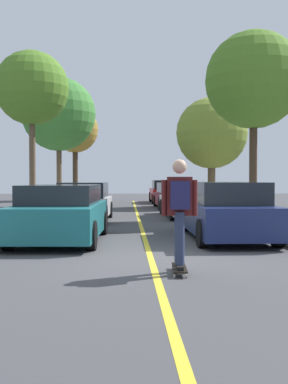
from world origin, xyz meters
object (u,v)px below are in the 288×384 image
Objects in this scene: parked_car_left_near at (84,202)px; street_tree_right_near at (212,133)px; street_tree_left_near at (59,114)px; skateboarder at (180,206)px; parked_car_left_nearest at (62,213)px; parked_car_right_near at (189,201)px; parked_car_right_farthest at (166,192)px; skateboard at (179,268)px; parked_car_right_nearest at (225,211)px; street_tree_left_nearest at (32,89)px; street_tree_right_nearest at (254,80)px; street_tree_left_far at (75,130)px; parked_car_right_far at (175,196)px.

parked_car_left_near is 0.69× the size of street_tree_right_near.
street_tree_left_near reaches higher than skateboarder.
parked_car_right_near is (4.12, 7.12, -0.03)m from parked_car_left_nearest.
parked_car_left_nearest is 2.47× the size of skateboarder.
parked_car_right_farthest is (4.12, 18.47, 0.02)m from parked_car_left_nearest.
skateboarder is (-0.00, -0.03, 1.00)m from skateboard.
parked_car_right_nearest reaches higher than parked_car_left_nearest.
skateboarder reaches higher than parked_car_left_near.
skateboarder is (4.59, -11.06, -4.01)m from street_tree_left_nearest.
street_tree_left_near is 1.03× the size of street_tree_right_nearest.
parked_car_right_nearest is 6.70m from parked_car_right_near.
parked_car_right_near is at bearing 81.42° from skateboarder.
parked_car_left_nearest is 8.23m from parked_car_right_near.
street_tree_right_nearest is at bearing -10.80° from street_tree_left_nearest.
parked_car_right_near reaches higher than skateboard.
street_tree_left_far is at bearing 97.36° from parked_car_left_near.
parked_car_left_near is at bearing 89.98° from parked_car_left_nearest.
street_tree_left_nearest is at bearing -90.00° from street_tree_left_near.
street_tree_left_near is (-2.14, 14.31, 4.41)m from parked_car_left_nearest.
parked_car_right_far is 0.75× the size of street_tree_right_near.
street_tree_right_nearest is 3.92× the size of skateboarder.
street_tree_right_nearest is at bearing 67.11° from parked_car_right_nearest.
street_tree_left_far reaches higher than parked_car_left_nearest.
parked_car_left_near is 4.34m from parked_car_right_near.
parked_car_right_far is at bearing 72.18° from parked_car_left_nearest.
street_tree_left_nearest is 0.92× the size of street_tree_left_near.
skateboarder is (-3.81, -9.46, -4.06)m from street_tree_right_nearest.
street_tree_left_far is at bearing 134.65° from street_tree_right_near.
parked_car_right_nearest is at bearing -46.82° from street_tree_left_nearest.
parked_car_right_farthest is at bearing 72.08° from parked_car_left_near.
parked_car_right_farthest is 0.76× the size of street_tree_right_near.
parked_car_right_farthest is 0.65× the size of street_tree_right_nearest.
street_tree_left_near is at bearing 104.09° from skateboarder.
parked_car_right_farthest is at bearing 90.01° from parked_car_right_near.
parked_car_right_nearest is 15.85m from street_tree_left_near.
parked_car_left_near is at bearing -161.45° from parked_car_right_near.
parked_car_left_near is 9.88m from street_tree_left_near.
parked_car_left_nearest is at bearing -102.57° from parked_car_right_farthest.
skateboarder is at bearing -111.94° from street_tree_right_nearest.
parked_car_right_near is 5.69m from parked_car_right_far.
street_tree_right_near is (2.14, 6.70, 3.39)m from parked_car_right_near.
skateboard is at bearing 86.47° from skateboarder.
parked_car_right_farthest is (0.00, 5.66, 0.06)m from parked_car_right_far.
street_tree_left_far is at bearing 99.90° from skateboarder.
parked_car_left_nearest is 22.85m from street_tree_left_far.
parked_car_left_near reaches higher than parked_car_right_near.
parked_car_left_nearest is 5.04× the size of skateboard.
street_tree_left_near is at bearing 90.00° from street_tree_left_nearest.
skateboarder is at bearing -75.91° from street_tree_left_near.
street_tree_right_nearest reaches higher than parked_car_right_nearest.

